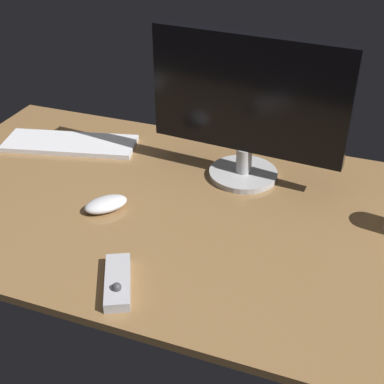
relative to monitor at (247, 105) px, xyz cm
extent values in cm
cube|color=olive|center=(-14.99, -20.31, -22.45)|extent=(140.00, 84.00, 2.00)
cylinder|color=#BABABA|center=(0.00, 0.00, -20.66)|extent=(19.03, 19.03, 1.59)
cylinder|color=#BABABA|center=(0.00, 0.00, -16.33)|extent=(4.33, 4.33, 7.07)
cube|color=black|center=(0.00, 0.00, 2.73)|extent=(52.56, 7.57, 31.04)
cube|color=white|center=(-54.95, -0.59, -20.73)|extent=(42.26, 22.40, 1.44)
ellipsoid|color=silver|center=(-28.22, -27.62, -19.87)|extent=(12.11, 12.58, 3.15)
cube|color=#B7B7BC|center=(-12.75, -51.82, -20.30)|extent=(11.44, 16.32, 2.29)
sphere|color=#3F3F44|center=(-11.32, -54.79, -18.81)|extent=(2.01, 2.01, 2.01)
camera|label=1|loc=(29.71, -123.21, 54.70)|focal=49.28mm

